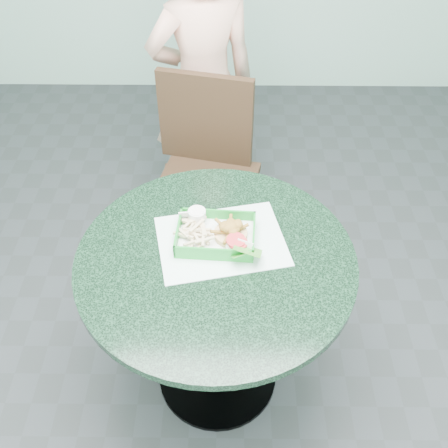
{
  "coord_description": "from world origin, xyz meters",
  "views": [
    {
      "loc": [
        0.04,
        -1.18,
        2.07
      ],
      "look_at": [
        0.03,
        0.1,
        0.82
      ],
      "focal_mm": 42.0,
      "sensor_mm": 36.0,
      "label": 1
    }
  ],
  "objects_px": {
    "cafe_table": "(216,292)",
    "food_basket": "(216,241)",
    "diner_person": "(203,88)",
    "crab_sandwich": "(231,233)",
    "dining_chair": "(206,162)",
    "sauce_ramekin": "(196,219)"
  },
  "relations": [
    {
      "from": "cafe_table",
      "to": "sauce_ramekin",
      "type": "distance_m",
      "value": 0.28
    },
    {
      "from": "dining_chair",
      "to": "diner_person",
      "type": "xyz_separation_m",
      "value": [
        -0.02,
        0.33,
        0.21
      ]
    },
    {
      "from": "diner_person",
      "to": "crab_sandwich",
      "type": "bearing_deg",
      "value": 78.89
    },
    {
      "from": "dining_chair",
      "to": "diner_person",
      "type": "bearing_deg",
      "value": 106.03
    },
    {
      "from": "cafe_table",
      "to": "diner_person",
      "type": "distance_m",
      "value": 1.17
    },
    {
      "from": "cafe_table",
      "to": "food_basket",
      "type": "distance_m",
      "value": 0.2
    },
    {
      "from": "food_basket",
      "to": "crab_sandwich",
      "type": "height_order",
      "value": "crab_sandwich"
    },
    {
      "from": "dining_chair",
      "to": "food_basket",
      "type": "relative_size",
      "value": 3.52
    },
    {
      "from": "dining_chair",
      "to": "sauce_ramekin",
      "type": "distance_m",
      "value": 0.73
    },
    {
      "from": "cafe_table",
      "to": "diner_person",
      "type": "relative_size",
      "value": 0.64
    },
    {
      "from": "cafe_table",
      "to": "food_basket",
      "type": "height_order",
      "value": "food_basket"
    },
    {
      "from": "food_basket",
      "to": "cafe_table",
      "type": "bearing_deg",
      "value": -89.39
    },
    {
      "from": "dining_chair",
      "to": "food_basket",
      "type": "height_order",
      "value": "dining_chair"
    },
    {
      "from": "dining_chair",
      "to": "diner_person",
      "type": "height_order",
      "value": "diner_person"
    },
    {
      "from": "diner_person",
      "to": "crab_sandwich",
      "type": "relative_size",
      "value": 12.98
    },
    {
      "from": "dining_chair",
      "to": "crab_sandwich",
      "type": "relative_size",
      "value": 8.16
    },
    {
      "from": "sauce_ramekin",
      "to": "diner_person",
      "type": "bearing_deg",
      "value": 90.73
    },
    {
      "from": "dining_chair",
      "to": "food_basket",
      "type": "xyz_separation_m",
      "value": [
        0.07,
        -0.75,
        0.23
      ]
    },
    {
      "from": "food_basket",
      "to": "diner_person",
      "type": "bearing_deg",
      "value": 94.52
    },
    {
      "from": "crab_sandwich",
      "to": "sauce_ramekin",
      "type": "height_order",
      "value": "crab_sandwich"
    },
    {
      "from": "cafe_table",
      "to": "crab_sandwich",
      "type": "relative_size",
      "value": 8.28
    },
    {
      "from": "cafe_table",
      "to": "crab_sandwich",
      "type": "xyz_separation_m",
      "value": [
        0.05,
        0.08,
        0.22
      ]
    }
  ]
}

